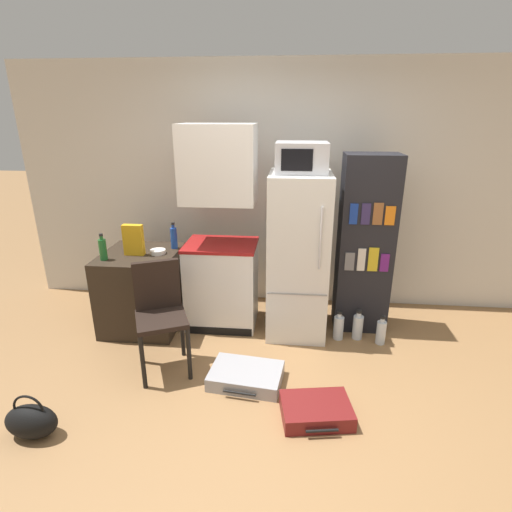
# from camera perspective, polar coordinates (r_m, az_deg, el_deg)

# --- Properties ---
(ground_plane) EXTENTS (24.00, 24.00, 0.00)m
(ground_plane) POSITION_cam_1_polar(r_m,az_deg,el_deg) (3.15, 3.60, -21.74)
(ground_plane) COLOR olive
(wall_back) EXTENTS (6.40, 0.10, 2.61)m
(wall_back) POSITION_cam_1_polar(r_m,az_deg,el_deg) (4.43, 7.56, 9.48)
(wall_back) COLOR beige
(wall_back) RESTS_ON ground_plane
(side_table) EXTENTS (0.73, 0.77, 0.78)m
(side_table) POSITION_cam_1_polar(r_m,az_deg,el_deg) (4.23, -15.84, -4.60)
(side_table) COLOR #2D2319
(side_table) RESTS_ON ground_plane
(kitchen_hutch) EXTENTS (0.70, 0.55, 2.00)m
(kitchen_hutch) POSITION_cam_1_polar(r_m,az_deg,el_deg) (3.93, -5.06, 2.61)
(kitchen_hutch) COLOR white
(kitchen_hutch) RESTS_ON ground_plane
(refrigerator) EXTENTS (0.57, 0.68, 1.58)m
(refrigerator) POSITION_cam_1_polar(r_m,az_deg,el_deg) (3.86, 6.00, 0.04)
(refrigerator) COLOR silver
(refrigerator) RESTS_ON ground_plane
(microwave) EXTENTS (0.46, 0.40, 0.27)m
(microwave) POSITION_cam_1_polar(r_m,az_deg,el_deg) (3.65, 6.53, 13.79)
(microwave) COLOR #B7B7BC
(microwave) RESTS_ON refrigerator
(bookshelf) EXTENTS (0.51, 0.38, 1.74)m
(bookshelf) POSITION_cam_1_polar(r_m,az_deg,el_deg) (4.03, 15.29, 1.52)
(bookshelf) COLOR black
(bookshelf) RESTS_ON ground_plane
(bottle_blue_soda) EXTENTS (0.07, 0.07, 0.27)m
(bottle_blue_soda) POSITION_cam_1_polar(r_m,az_deg,el_deg) (4.11, -11.65, 2.61)
(bottle_blue_soda) COLOR #1E47A3
(bottle_blue_soda) RESTS_ON side_table
(bottle_green_tall) EXTENTS (0.07, 0.07, 0.25)m
(bottle_green_tall) POSITION_cam_1_polar(r_m,az_deg,el_deg) (3.98, -21.05, 0.95)
(bottle_green_tall) COLOR #1E6028
(bottle_green_tall) RESTS_ON side_table
(bottle_amber_beer) EXTENTS (0.07, 0.07, 0.16)m
(bottle_amber_beer) POSITION_cam_1_polar(r_m,az_deg,el_deg) (4.39, -17.94, 2.47)
(bottle_amber_beer) COLOR brown
(bottle_amber_beer) RESTS_ON side_table
(bottle_milk_white) EXTENTS (0.08, 0.08, 0.20)m
(bottle_milk_white) POSITION_cam_1_polar(r_m,az_deg,el_deg) (4.25, -17.54, 2.20)
(bottle_milk_white) COLOR white
(bottle_milk_white) RESTS_ON side_table
(bowl) EXTENTS (0.15, 0.15, 0.04)m
(bowl) POSITION_cam_1_polar(r_m,az_deg,el_deg) (4.01, -13.84, 0.60)
(bowl) COLOR silver
(bowl) RESTS_ON side_table
(cereal_box) EXTENTS (0.19, 0.07, 0.30)m
(cereal_box) POSITION_cam_1_polar(r_m,az_deg,el_deg) (4.01, -17.10, 2.21)
(cereal_box) COLOR gold
(cereal_box) RESTS_ON side_table
(chair) EXTENTS (0.53, 0.53, 0.94)m
(chair) POSITION_cam_1_polar(r_m,az_deg,el_deg) (3.44, -13.61, -7.03)
(chair) COLOR black
(chair) RESTS_ON ground_plane
(suitcase_large_flat) EXTENTS (0.62, 0.47, 0.12)m
(suitcase_large_flat) POSITION_cam_1_polar(r_m,az_deg,el_deg) (3.41, -1.43, -16.75)
(suitcase_large_flat) COLOR #99999E
(suitcase_large_flat) RESTS_ON ground_plane
(suitcase_small_flat) EXTENTS (0.55, 0.44, 0.12)m
(suitcase_small_flat) POSITION_cam_1_polar(r_m,az_deg,el_deg) (3.12, 8.58, -20.98)
(suitcase_small_flat) COLOR maroon
(suitcase_small_flat) RESTS_ON ground_plane
(handbag) EXTENTS (0.36, 0.20, 0.33)m
(handbag) POSITION_cam_1_polar(r_m,az_deg,el_deg) (3.29, -29.43, -19.84)
(handbag) COLOR black
(handbag) RESTS_ON ground_plane
(water_bottle_front) EXTENTS (0.10, 0.10, 0.30)m
(water_bottle_front) POSITION_cam_1_polar(r_m,az_deg,el_deg) (4.02, 11.71, -9.89)
(water_bottle_front) COLOR silver
(water_bottle_front) RESTS_ON ground_plane
(water_bottle_middle) EXTENTS (0.09, 0.09, 0.29)m
(water_bottle_middle) POSITION_cam_1_polar(r_m,az_deg,el_deg) (4.04, 17.43, -10.30)
(water_bottle_middle) COLOR silver
(water_bottle_middle) RESTS_ON ground_plane
(water_bottle_back) EXTENTS (0.10, 0.10, 0.30)m
(water_bottle_back) POSITION_cam_1_polar(r_m,az_deg,el_deg) (4.06, 14.33, -9.73)
(water_bottle_back) COLOR silver
(water_bottle_back) RESTS_ON ground_plane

